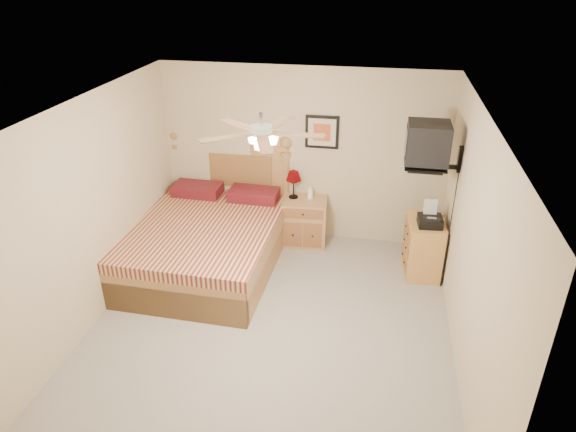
# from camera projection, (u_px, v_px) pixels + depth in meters

# --- Properties ---
(floor) EXTENTS (4.50, 4.50, 0.00)m
(floor) POSITION_uv_depth(u_px,v_px,m) (270.00, 327.00, 5.83)
(floor) COLOR gray
(floor) RESTS_ON ground
(ceiling) EXTENTS (4.00, 4.50, 0.04)m
(ceiling) POSITION_uv_depth(u_px,v_px,m) (266.00, 111.00, 4.69)
(ceiling) COLOR white
(ceiling) RESTS_ON ground
(wall_back) EXTENTS (4.00, 0.04, 2.50)m
(wall_back) POSITION_uv_depth(u_px,v_px,m) (302.00, 156.00, 7.23)
(wall_back) COLOR #C2B08F
(wall_back) RESTS_ON ground
(wall_front) EXTENTS (4.00, 0.04, 2.50)m
(wall_front) POSITION_uv_depth(u_px,v_px,m) (193.00, 396.00, 3.29)
(wall_front) COLOR #C2B08F
(wall_front) RESTS_ON ground
(wall_left) EXTENTS (0.04, 4.50, 2.50)m
(wall_left) POSITION_uv_depth(u_px,v_px,m) (89.00, 215.00, 5.58)
(wall_left) COLOR #C2B08F
(wall_left) RESTS_ON ground
(wall_right) EXTENTS (0.04, 4.50, 2.50)m
(wall_right) POSITION_uv_depth(u_px,v_px,m) (471.00, 249.00, 4.94)
(wall_right) COLOR #C2B08F
(wall_right) RESTS_ON ground
(bed) EXTENTS (1.87, 2.41, 1.53)m
(bed) POSITION_uv_depth(u_px,v_px,m) (204.00, 216.00, 6.64)
(bed) COLOR #A6793E
(bed) RESTS_ON ground
(nightstand) EXTENTS (0.66, 0.52, 0.68)m
(nightstand) POSITION_uv_depth(u_px,v_px,m) (304.00, 221.00, 7.42)
(nightstand) COLOR #9E6743
(nightstand) RESTS_ON ground
(table_lamp) EXTENTS (0.25, 0.25, 0.41)m
(table_lamp) POSITION_uv_depth(u_px,v_px,m) (293.00, 184.00, 7.25)
(table_lamp) COLOR #530307
(table_lamp) RESTS_ON nightstand
(lotion_bottle) EXTENTS (0.09, 0.09, 0.21)m
(lotion_bottle) POSITION_uv_depth(u_px,v_px,m) (310.00, 192.00, 7.25)
(lotion_bottle) COLOR white
(lotion_bottle) RESTS_ON nightstand
(framed_picture) EXTENTS (0.46, 0.04, 0.46)m
(framed_picture) POSITION_uv_depth(u_px,v_px,m) (322.00, 132.00, 7.00)
(framed_picture) COLOR black
(framed_picture) RESTS_ON wall_back
(dresser) EXTENTS (0.49, 0.67, 0.75)m
(dresser) POSITION_uv_depth(u_px,v_px,m) (423.00, 247.00, 6.69)
(dresser) COLOR #C27A3F
(dresser) RESTS_ON ground
(fax_machine) EXTENTS (0.32, 0.33, 0.31)m
(fax_machine) POSITION_uv_depth(u_px,v_px,m) (431.00, 214.00, 6.36)
(fax_machine) COLOR black
(fax_machine) RESTS_ON dresser
(magazine_lower) EXTENTS (0.29, 0.33, 0.03)m
(magazine_lower) POSITION_uv_depth(u_px,v_px,m) (427.00, 214.00, 6.69)
(magazine_lower) COLOR beige
(magazine_lower) RESTS_ON dresser
(magazine_upper) EXTENTS (0.28, 0.33, 0.02)m
(magazine_upper) POSITION_uv_depth(u_px,v_px,m) (427.00, 212.00, 6.69)
(magazine_upper) COLOR gray
(magazine_upper) RESTS_ON magazine_lower
(wall_tv) EXTENTS (0.56, 0.46, 0.58)m
(wall_tv) POSITION_uv_depth(u_px,v_px,m) (441.00, 147.00, 5.90)
(wall_tv) COLOR black
(wall_tv) RESTS_ON wall_right
(ceiling_fan) EXTENTS (1.14, 1.14, 0.28)m
(ceiling_fan) POSITION_uv_depth(u_px,v_px,m) (261.00, 133.00, 4.58)
(ceiling_fan) COLOR white
(ceiling_fan) RESTS_ON ceiling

